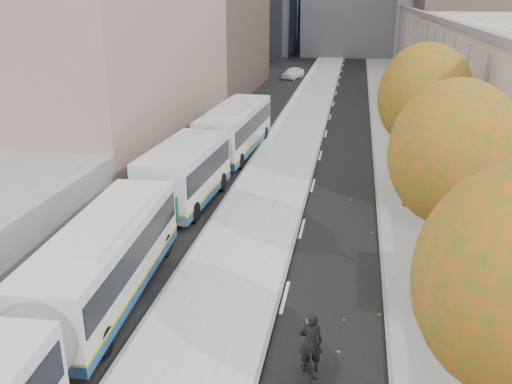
% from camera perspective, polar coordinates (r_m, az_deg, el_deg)
% --- Properties ---
extents(bus_platform, '(4.25, 150.00, 0.15)m').
position_cam_1_polar(bus_platform, '(41.03, 4.16, 6.04)').
color(bus_platform, '#AEAEAE').
rests_on(bus_platform, ground).
extents(sidewalk, '(4.75, 150.00, 0.08)m').
position_cam_1_polar(sidewalk, '(41.00, 15.39, 5.30)').
color(sidewalk, gray).
rests_on(sidewalk, ground).
extents(building_tan, '(18.00, 92.00, 8.00)m').
position_cam_1_polar(building_tan, '(70.48, 23.43, 13.68)').
color(building_tan, gray).
rests_on(building_tan, ground).
extents(tree_c, '(4.20, 4.20, 7.28)m').
position_cam_1_polar(tree_c, '(18.51, 20.15, 3.80)').
color(tree_c, black).
rests_on(tree_c, sidewalk).
extents(tree_d, '(4.40, 4.40, 7.60)m').
position_cam_1_polar(tree_d, '(27.16, 17.33, 9.52)').
color(tree_d, black).
rests_on(tree_d, sidewalk).
extents(bus_near, '(3.41, 16.83, 2.79)m').
position_cam_1_polar(bus_near, '(16.53, -20.38, -12.45)').
color(bus_near, silver).
rests_on(bus_near, ground).
extents(bus_far, '(3.52, 18.32, 3.04)m').
position_cam_1_polar(bus_far, '(32.33, -4.08, 5.05)').
color(bus_far, silver).
rests_on(bus_far, ground).
extents(cyclist, '(0.84, 1.85, 2.29)m').
position_cam_1_polar(cyclist, '(15.30, 5.68, -17.07)').
color(cyclist, black).
rests_on(cyclist, ground).
extents(distant_car, '(2.82, 4.41, 1.40)m').
position_cam_1_polar(distant_car, '(69.39, 3.91, 12.40)').
color(distant_car, silver).
rests_on(distant_car, ground).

